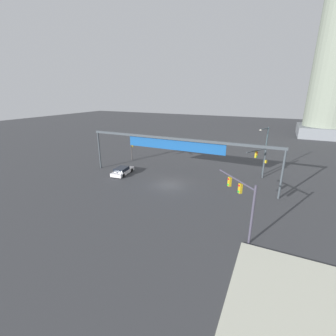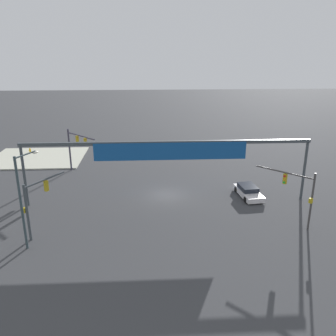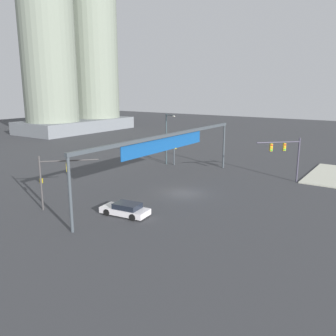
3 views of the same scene
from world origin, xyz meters
The scene contains 7 objects.
ground_plane centered at (0.00, 0.00, 0.00)m, with size 212.48×212.48×0.00m, color #36383B.
traffic_signal_near_corner centered at (11.19, -8.18, 3.90)m, with size 4.09×4.21×5.61m.
traffic_signal_opposite_side centered at (-11.41, 7.65, 3.57)m, with size 4.07×4.29×5.35m.
traffic_signal_cross_street centered at (11.52, 8.21, 3.38)m, with size 2.80×4.01×5.05m.
streetlamp_curved_arm centered at (11.76, 10.12, 4.56)m, with size 1.30×2.41×7.81m.
overhead_sign_gantry centered at (-0.10, 1.98, 5.73)m, with size 29.31×0.43×6.67m.
sedan_car_approaching centered at (-8.98, 0.84, 0.58)m, with size 2.42×4.76×1.21m.
Camera 3 is at (-32.59, -19.78, 11.64)m, focal length 37.63 mm.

